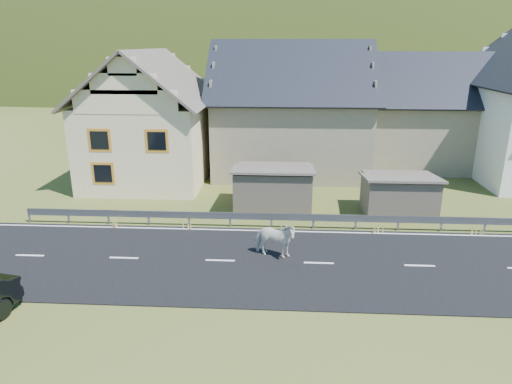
{
  "coord_description": "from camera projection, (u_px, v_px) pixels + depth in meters",
  "views": [
    {
      "loc": [
        -1.57,
        -16.69,
        8.45
      ],
      "look_at": [
        -2.66,
        2.19,
        2.29
      ],
      "focal_mm": 32.0,
      "sensor_mm": 36.0,
      "label": 1
    }
  ],
  "objects": [
    {
      "name": "lane_markings",
      "position": [
        319.0,
        263.0,
        18.36
      ],
      "size": [
        60.0,
        6.6,
        0.01
      ],
      "primitive_type": "cube",
      "color": "silver",
      "rests_on": "road"
    },
    {
      "name": "shed_left",
      "position": [
        273.0,
        188.0,
        24.31
      ],
      "size": [
        4.3,
        3.3,
        2.4
      ],
      "primitive_type": "cube",
      "color": "#6A5B4D",
      "rests_on": "ground"
    },
    {
      "name": "house_stone_b",
      "position": [
        430.0,
        105.0,
        32.71
      ],
      "size": [
        9.8,
        8.8,
        8.1
      ],
      "color": "gray",
      "rests_on": "ground"
    },
    {
      "name": "ground",
      "position": [
        319.0,
        264.0,
        18.37
      ],
      "size": [
        160.0,
        160.0,
        0.0
      ],
      "primitive_type": "plane",
      "color": "#384619",
      "rests_on": "ground"
    },
    {
      "name": "horse",
      "position": [
        274.0,
        240.0,
        18.68
      ],
      "size": [
        1.3,
        1.99,
        1.54
      ],
      "primitive_type": "imported",
      "rotation": [
        0.0,
        0.0,
        1.29
      ],
      "color": "silver",
      "rests_on": "road"
    },
    {
      "name": "house_stone_a",
      "position": [
        291.0,
        102.0,
        31.23
      ],
      "size": [
        10.8,
        9.8,
        8.9
      ],
      "color": "gray",
      "rests_on": "ground"
    },
    {
      "name": "guardrail",
      "position": [
        314.0,
        218.0,
        21.69
      ],
      "size": [
        28.1,
        0.09,
        0.75
      ],
      "color": "#93969B",
      "rests_on": "ground"
    },
    {
      "name": "road",
      "position": [
        319.0,
        263.0,
        18.37
      ],
      "size": [
        60.0,
        7.0,
        0.04
      ],
      "primitive_type": "cube",
      "color": "black",
      "rests_on": "ground"
    },
    {
      "name": "mountain",
      "position": [
        298.0,
        114.0,
        195.16
      ],
      "size": [
        440.0,
        280.0,
        260.0
      ],
      "primitive_type": "ellipsoid",
      "color": "#1D3314",
      "rests_on": "ground"
    },
    {
      "name": "house_cream",
      "position": [
        150.0,
        111.0,
        28.96
      ],
      "size": [
        7.8,
        9.8,
        8.3
      ],
      "color": "#FBE5B7",
      "rests_on": "ground"
    },
    {
      "name": "conifer_patch",
      "position": [
        87.0,
        53.0,
        123.95
      ],
      "size": [
        76.0,
        50.0,
        28.0
      ],
      "primitive_type": "ellipsoid",
      "color": "black",
      "rests_on": "ground"
    },
    {
      "name": "shed_right",
      "position": [
        399.0,
        195.0,
        23.51
      ],
      "size": [
        3.8,
        2.9,
        2.2
      ],
      "primitive_type": "cube",
      "color": "#6A5B4D",
      "rests_on": "ground"
    }
  ]
}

